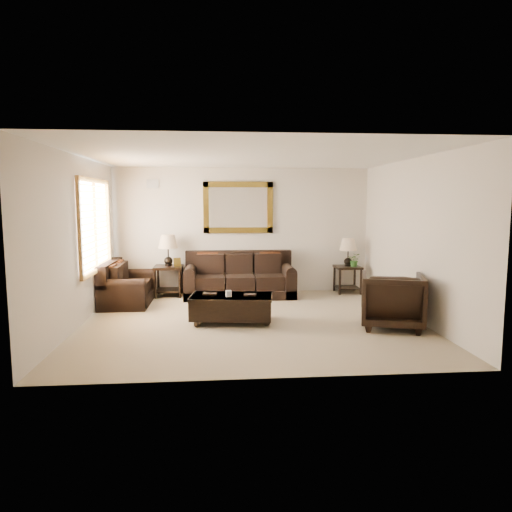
{
  "coord_description": "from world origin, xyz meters",
  "views": [
    {
      "loc": [
        -0.55,
        -7.39,
        1.97
      ],
      "look_at": [
        0.13,
        0.6,
        1.02
      ],
      "focal_mm": 32.0,
      "sensor_mm": 36.0,
      "label": 1
    }
  ],
  "objects": [
    {
      "name": "loveseat",
      "position": [
        -2.35,
        1.51,
        0.3
      ],
      "size": [
        0.87,
        1.47,
        0.83
      ],
      "rotation": [
        0.0,
        0.0,
        1.57
      ],
      "color": "black",
      "rests_on": "room"
    },
    {
      "name": "coffee_table",
      "position": [
        -0.33,
        -0.06,
        0.28
      ],
      "size": [
        1.41,
        0.88,
        0.56
      ],
      "rotation": [
        0.0,
        0.0,
        -0.13
      ],
      "color": "black",
      "rests_on": "room"
    },
    {
      "name": "room",
      "position": [
        0.0,
        0.0,
        1.35
      ],
      "size": [
        5.51,
        5.01,
        2.71
      ],
      "color": "#82755A",
      "rests_on": "ground"
    },
    {
      "name": "air_vent",
      "position": [
        -1.9,
        2.48,
        2.35
      ],
      "size": [
        0.25,
        0.02,
        0.18
      ],
      "primitive_type": "cube",
      "color": "#999999",
      "rests_on": "room"
    },
    {
      "name": "end_table_right",
      "position": [
        2.27,
        2.19,
        0.77
      ],
      "size": [
        0.54,
        0.54,
        1.18
      ],
      "color": "black",
      "rests_on": "room"
    },
    {
      "name": "sofa",
      "position": [
        -0.09,
        2.05,
        0.34
      ],
      "size": [
        2.27,
        0.98,
        0.93
      ],
      "color": "black",
      "rests_on": "room"
    },
    {
      "name": "window",
      "position": [
        -2.7,
        0.9,
        1.55
      ],
      "size": [
        0.07,
        1.96,
        1.66
      ],
      "color": "white",
      "rests_on": "room"
    },
    {
      "name": "armchair",
      "position": [
        2.18,
        -0.57,
        0.48
      ],
      "size": [
        1.14,
        1.11,
        0.95
      ],
      "primitive_type": "imported",
      "rotation": [
        0.0,
        0.0,
        2.84
      ],
      "color": "black",
      "rests_on": "floor"
    },
    {
      "name": "mirror",
      "position": [
        -0.09,
        2.47,
        1.85
      ],
      "size": [
        1.5,
        0.06,
        1.1
      ],
      "color": "#442B0D",
      "rests_on": "room"
    },
    {
      "name": "potted_plant",
      "position": [
        2.38,
        2.09,
        0.7
      ],
      "size": [
        0.35,
        0.37,
        0.23
      ],
      "primitive_type": "imported",
      "rotation": [
        0.0,
        0.0,
        -0.38
      ],
      "color": "#28541C",
      "rests_on": "end_table_right"
    },
    {
      "name": "end_table_left",
      "position": [
        -1.57,
        2.17,
        0.84
      ],
      "size": [
        0.59,
        0.59,
        1.29
      ],
      "color": "black",
      "rests_on": "room"
    }
  ]
}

